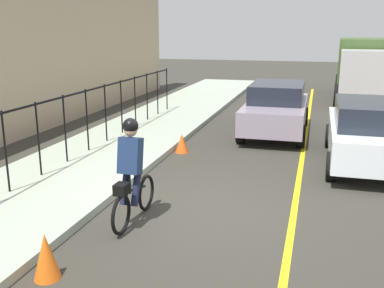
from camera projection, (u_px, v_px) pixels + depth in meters
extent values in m
plane|color=#36342C|center=(206.00, 207.00, 8.39)|extent=(80.00, 80.00, 0.00)
cube|color=yellow|center=(293.00, 217.00, 7.97)|extent=(36.00, 0.12, 0.01)
cube|color=#A1AE9A|center=(46.00, 187.00, 9.26)|extent=(40.00, 3.20, 0.15)
cylinder|color=black|center=(6.00, 152.00, 8.59)|extent=(0.04, 0.04, 1.60)
cylinder|color=black|center=(38.00, 139.00, 9.58)|extent=(0.04, 0.04, 1.60)
cylinder|color=black|center=(65.00, 129.00, 10.57)|extent=(0.04, 0.04, 1.60)
cylinder|color=black|center=(87.00, 120.00, 11.57)|extent=(0.04, 0.04, 1.60)
cylinder|color=black|center=(106.00, 113.00, 12.56)|extent=(0.04, 0.04, 1.60)
cylinder|color=black|center=(121.00, 107.00, 13.56)|extent=(0.04, 0.04, 1.60)
cylinder|color=black|center=(135.00, 101.00, 14.55)|extent=(0.04, 0.04, 1.60)
cylinder|color=black|center=(147.00, 97.00, 15.54)|extent=(0.04, 0.04, 1.60)
cylinder|color=black|center=(158.00, 93.00, 16.54)|extent=(0.04, 0.04, 1.60)
cylinder|color=black|center=(167.00, 89.00, 17.53)|extent=(0.04, 0.04, 1.60)
cube|color=black|center=(50.00, 101.00, 9.89)|extent=(15.98, 0.04, 0.04)
torus|color=black|center=(146.00, 193.00, 8.21)|extent=(0.66, 0.07, 0.66)
torus|color=black|center=(121.00, 215.00, 7.24)|extent=(0.66, 0.07, 0.66)
cube|color=black|center=(134.00, 189.00, 7.66)|extent=(0.93, 0.06, 0.24)
cylinder|color=black|center=(130.00, 184.00, 7.48)|extent=(0.03, 0.03, 0.35)
cube|color=navy|center=(130.00, 156.00, 7.41)|extent=(0.35, 0.37, 0.63)
sphere|color=tan|center=(131.00, 130.00, 7.35)|extent=(0.22, 0.22, 0.22)
sphere|color=black|center=(131.00, 126.00, 7.34)|extent=(0.26, 0.26, 0.26)
cylinder|color=#191E38|center=(125.00, 185.00, 7.55)|extent=(0.34, 0.13, 0.65)
cylinder|color=#191E38|center=(136.00, 187.00, 7.50)|extent=(0.34, 0.13, 0.65)
cube|color=black|center=(121.00, 189.00, 7.18)|extent=(0.24, 0.21, 0.18)
cube|color=white|center=(368.00, 138.00, 10.90)|extent=(4.40, 1.81, 0.70)
cube|color=#1E232D|center=(372.00, 114.00, 10.56)|extent=(2.47, 1.59, 0.56)
cylinder|color=black|center=(330.00, 136.00, 12.61)|extent=(0.64, 0.22, 0.64)
cylinder|color=black|center=(332.00, 166.00, 9.82)|extent=(0.64, 0.22, 0.64)
cube|color=#97899C|center=(276.00, 113.00, 14.10)|extent=(4.41, 1.82, 0.70)
cube|color=#1E232D|center=(277.00, 92.00, 14.13)|extent=(2.47, 1.60, 0.56)
cylinder|color=black|center=(301.00, 136.00, 12.57)|extent=(0.64, 0.22, 0.64)
cylinder|color=black|center=(241.00, 132.00, 13.01)|extent=(0.64, 0.22, 0.64)
cylinder|color=black|center=(305.00, 116.00, 15.37)|extent=(0.64, 0.22, 0.64)
cylinder|color=black|center=(255.00, 114.00, 15.80)|extent=(0.64, 0.22, 0.64)
cube|color=#3E592A|center=(365.00, 63.00, 21.60)|extent=(4.85, 2.59, 2.30)
cube|color=beige|center=(368.00, 74.00, 18.50)|extent=(1.91, 2.28, 1.90)
cylinder|color=black|center=(338.00, 95.00, 19.20)|extent=(0.97, 0.34, 0.96)
cylinder|color=black|center=(338.00, 84.00, 23.20)|extent=(0.97, 0.34, 0.96)
cone|color=orange|center=(46.00, 256.00, 5.93)|extent=(0.36, 0.36, 0.64)
cone|color=#EF5718|center=(182.00, 143.00, 12.05)|extent=(0.36, 0.36, 0.51)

